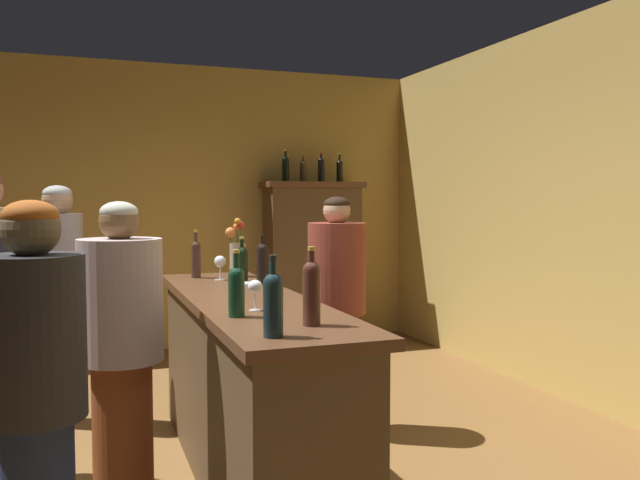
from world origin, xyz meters
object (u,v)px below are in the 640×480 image
Objects in this scene: display_bottle_center at (321,169)px; patron_redhead at (60,291)px; wine_glass_mid at (220,262)px; wine_bottle_merlot at (242,262)px; display_bottle_left at (286,168)px; display_cabinet at (312,260)px; display_bottle_midleft at (303,170)px; bartender at (337,305)px; wine_bottle_chardonnay at (262,263)px; bar_counter at (247,388)px; flower_arrangement at (237,253)px; display_bottle_midright at (340,170)px; wine_bottle_malbec at (236,289)px; wine_glass_front at (255,288)px; patron_near_entrance at (122,352)px; patron_tall at (35,398)px; wine_bottle_syrah at (312,290)px; cheese_plate at (245,284)px; wine_bottle_pinot at (196,257)px; wine_bottle_rose at (273,301)px.

patron_redhead is at bearing -144.79° from display_bottle_center.
wine_bottle_merlot is at bearing -49.65° from wine_glass_mid.
display_bottle_left is at bearing 66.97° from wine_bottle_merlot.
display_bottle_midleft is (-0.10, 0.00, 0.94)m from display_cabinet.
wine_bottle_chardonnay is at bearing 5.71° from bartender.
wine_bottle_chardonnay is (0.20, 0.41, 0.64)m from bar_counter.
wine_glass_mid is at bearing -132.36° from flower_arrangement.
display_bottle_center is at bearing 180.00° from display_bottle_midright.
display_bottle_midright is at bearing 62.01° from wine_bottle_malbec.
wine_bottle_malbec is 0.18m from wine_glass_front.
patron_near_entrance reaches higher than wine_bottle_chardonnay.
patron_tall is (-1.01, -1.79, -0.28)m from wine_glass_mid.
wine_bottle_malbec is 0.20× the size of patron_tall.
wine_glass_mid is 0.40× the size of flower_arrangement.
wine_bottle_syrah is at bearing -58.32° from patron_tall.
bar_counter is at bearing -3.16° from patron_near_entrance.
bartender is (0.80, 0.99, -0.27)m from wine_glass_front.
patron_tall is (-0.02, -2.32, -0.07)m from patron_redhead.
cheese_plate is (0.30, 1.08, -0.12)m from wine_bottle_malbec.
wine_bottle_pinot is 1.41m from wine_glass_front.
patron_near_entrance is at bearing 149.61° from wine_bottle_malbec.
display_cabinet is at bearing 66.64° from wine_glass_front.
wine_bottle_malbec is 4.25m from display_bottle_midright.
display_bottle_midleft is at bearing 71.90° from wine_bottle_syrah.
wine_bottle_pinot is (-0.24, 0.31, 0.01)m from wine_bottle_merlot.
wine_bottle_malbec is 1.57m from flower_arrangement.
display_cabinet is 5.45× the size of wine_bottle_chardonnay.
display_bottle_midleft is 0.88× the size of display_bottle_center.
display_cabinet reaches higher than patron_redhead.
patron_near_entrance is at bearing -141.19° from wine_bottle_chardonnay.
wine_bottle_chardonnay is 0.43m from wine_glass_mid.
bar_counter is 0.74m from wine_glass_front.
display_cabinet reaches higher than wine_bottle_rose.
display_bottle_center is at bearing 60.93° from cheese_plate.
wine_bottle_merlot is 2.02m from patron_tall.
wine_glass_front is (-0.26, -0.84, -0.04)m from wine_bottle_chardonnay.
display_bottle_midright is (1.89, 2.16, 0.70)m from wine_bottle_pinot.
patron_tall is (-1.16, -1.95, -0.32)m from flower_arrangement.
patron_redhead is (-0.91, 1.77, -0.21)m from wine_glass_front.
bartender is (-1.05, -2.58, -1.01)m from display_bottle_midright.
wine_bottle_malbec is 1.48m from bartender.
wine_bottle_chardonnay is 1.51m from patron_redhead.
wine_bottle_syrah is 0.82× the size of flower_arrangement.
display_bottle_midright is 0.19× the size of patron_redhead.
wine_bottle_rose is (-0.35, -1.45, -0.01)m from wine_bottle_chardonnay.
flower_arrangement is (0.32, 2.01, 0.02)m from wine_bottle_rose.
display_cabinet reaches higher than wine_bottle_chardonnay.
display_cabinet is 4.07m from wine_bottle_malbec.
patron_tall is (-2.57, -4.12, -1.02)m from display_bottle_center.
display_bottle_left is 0.22× the size of patron_near_entrance.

